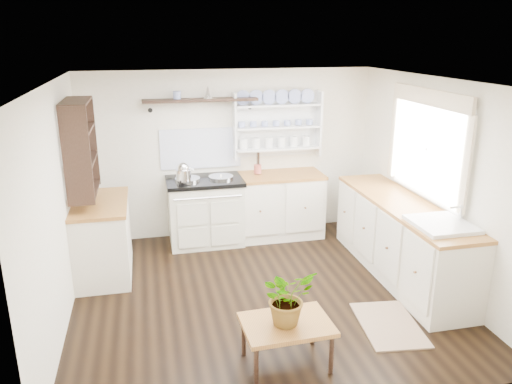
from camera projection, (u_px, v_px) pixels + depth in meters
floor at (261, 293)px, 5.51m from camera, size 4.00×3.80×0.01m
wall_back at (230, 154)px, 6.93m from camera, size 4.00×0.02×2.30m
wall_right at (435, 182)px, 5.58m from camera, size 0.02×3.80×2.30m
wall_left at (57, 209)px, 4.74m from camera, size 0.02×3.80×2.30m
ceiling at (262, 81)px, 4.82m from camera, size 4.00×3.80×0.01m
window at (427, 144)px, 5.59m from camera, size 0.08×1.55×1.22m
aga_cooker at (205, 211)px, 6.75m from camera, size 1.01×0.70×0.93m
back_cabinets at (277, 204)px, 6.99m from camera, size 1.27×0.63×0.90m
right_cabinets at (401, 238)px, 5.82m from camera, size 0.62×2.43×0.90m
belfast_sink at (440, 235)px, 5.02m from camera, size 0.55×0.60×0.45m
left_cabinets at (103, 237)px, 5.85m from camera, size 0.62×1.13×0.90m
plate_rack at (276, 124)px, 6.91m from camera, size 1.20×0.22×0.90m
high_shelf at (200, 101)px, 6.51m from camera, size 1.50×0.29×0.16m
left_shelving at (80, 147)px, 5.49m from camera, size 0.28×0.80×1.05m
kettle at (183, 172)px, 6.40m from camera, size 0.19×0.19×0.24m
utensil_crock at (258, 169)px, 6.85m from camera, size 0.10×0.10×0.12m
center_table at (287, 327)px, 4.23m from camera, size 0.77×0.56×0.41m
potted_plant at (287, 297)px, 4.14m from camera, size 0.54×0.50×0.49m
floor_rug at (389, 324)px, 4.90m from camera, size 0.64×0.91×0.02m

